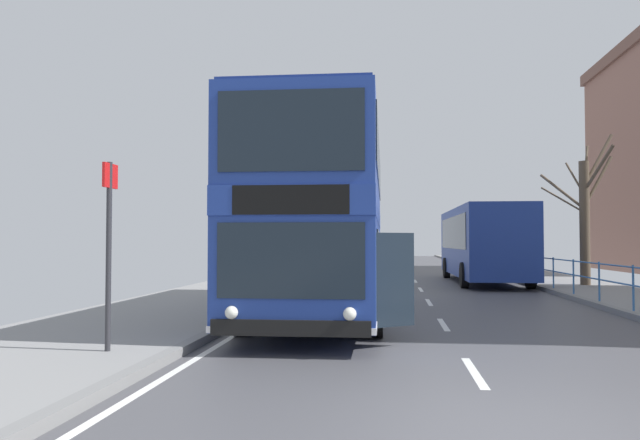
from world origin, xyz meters
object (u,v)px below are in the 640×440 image
double_decker_bus_main (324,220)px  bus_stop_sign_near (109,235)px  background_bus_far_lane (482,242)px  bare_tree_far_00 (585,213)px

double_decker_bus_main → bus_stop_sign_near: bearing=-114.1°
double_decker_bus_main → background_bus_far_lane: size_ratio=1.03×
background_bus_far_lane → bare_tree_far_00: (3.28, -3.14, 1.08)m
double_decker_bus_main → background_bus_far_lane: double_decker_bus_main is taller
double_decker_bus_main → bare_tree_far_00: bare_tree_far_00 is taller
bus_stop_sign_near → bare_tree_far_00: size_ratio=0.49×
double_decker_bus_main → background_bus_far_lane: (5.43, 12.73, -0.54)m
background_bus_far_lane → bus_stop_sign_near: size_ratio=3.82×
bare_tree_far_00 → bus_stop_sign_near: bearing=-126.3°
background_bus_far_lane → bare_tree_far_00: 4.67m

